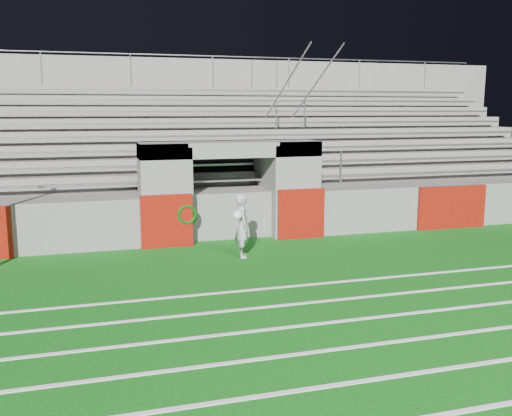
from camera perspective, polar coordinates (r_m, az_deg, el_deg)
name	(u,v)px	position (r m, az deg, el deg)	size (l,w,h in m)	color
ground	(271,273)	(12.21, 1.51, -6.53)	(90.00, 90.00, 0.00)	#0D5311
field_markings	(390,377)	(7.92, 13.24, -16.13)	(28.00, 8.09, 0.01)	white
stadium_structure	(199,167)	(19.55, -5.73, 4.06)	(26.00, 8.48, 5.42)	slate
goalkeeper_with_ball	(242,225)	(13.36, -1.36, -1.72)	(0.50, 0.60, 1.51)	#A1A5AA
hose_coil	(187,216)	(14.50, -6.94, -0.75)	(0.55, 0.15, 0.59)	#0B390C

